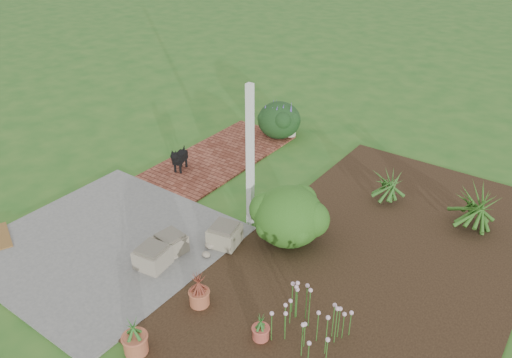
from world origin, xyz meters
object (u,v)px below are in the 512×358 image
Objects in this scene: cream_ceramic_urn at (290,127)px; evergreen_shrub at (289,215)px; stone_trough_near at (153,257)px; black_dog at (179,158)px.

evergreen_shrub is (2.14, -3.43, 0.28)m from cream_ceramic_urn.
cream_ceramic_urn is at bearing 99.32° from stone_trough_near.
cream_ceramic_urn is at bearing 121.96° from evergreen_shrub.
cream_ceramic_urn is 0.34× the size of evergreen_shrub.
cream_ceramic_urn is (0.89, 2.76, -0.10)m from black_dog.
black_dog is 0.50× the size of evergreen_shrub.
black_dog is (-1.74, 2.42, 0.15)m from stone_trough_near.
evergreen_shrub is at bearing -30.22° from black_dog.
stone_trough_near is at bearing -126.31° from evergreen_shrub.
black_dog reaches higher than cream_ceramic_urn.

